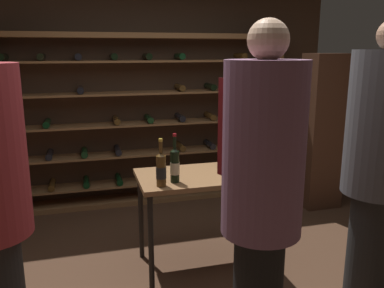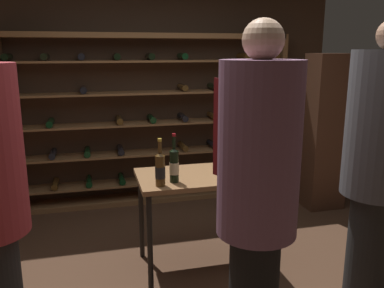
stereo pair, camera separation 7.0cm
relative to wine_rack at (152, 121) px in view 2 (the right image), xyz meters
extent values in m
plane|color=#472D1E|center=(0.05, -1.88, -1.02)|extent=(10.17, 10.17, 0.00)
cube|color=#3D2B1E|center=(0.05, 0.21, 0.48)|extent=(4.63, 0.10, 3.00)
cube|color=brown|center=(-1.67, 0.00, 0.01)|extent=(0.06, 0.32, 2.05)
cube|color=brown|center=(1.66, 0.00, 0.01)|extent=(0.06, 0.32, 2.05)
cube|color=brown|center=(-0.01, 0.00, 1.00)|extent=(3.33, 0.32, 0.06)
cube|color=brown|center=(-0.01, 0.00, -0.99)|extent=(3.33, 0.32, 0.06)
cube|color=brown|center=(-0.01, 0.00, -0.77)|extent=(3.25, 0.32, 0.02)
cylinder|color=black|center=(-1.57, 0.00, -0.71)|extent=(0.08, 0.30, 0.08)
cylinder|color=#4C3314|center=(-1.18, 0.00, -0.71)|extent=(0.08, 0.30, 0.08)
cylinder|color=black|center=(-0.79, 0.00, -0.71)|extent=(0.08, 0.30, 0.08)
cylinder|color=black|center=(-0.40, 0.00, -0.71)|extent=(0.08, 0.30, 0.08)
cylinder|color=black|center=(0.38, 0.00, -0.71)|extent=(0.08, 0.30, 0.08)
cylinder|color=black|center=(0.78, 0.00, -0.71)|extent=(0.08, 0.30, 0.08)
cylinder|color=black|center=(1.17, 0.00, -0.71)|extent=(0.08, 0.30, 0.08)
cylinder|color=black|center=(1.56, 0.00, -0.71)|extent=(0.08, 0.30, 0.08)
cube|color=brown|center=(-0.01, 0.00, -0.40)|extent=(3.25, 0.32, 0.02)
cylinder|color=black|center=(-1.18, 0.00, -0.34)|extent=(0.08, 0.30, 0.08)
cylinder|color=black|center=(-0.79, 0.00, -0.34)|extent=(0.08, 0.30, 0.08)
cylinder|color=black|center=(-0.40, 0.00, -0.34)|extent=(0.08, 0.30, 0.08)
cylinder|color=#4C3314|center=(0.38, 0.00, -0.34)|extent=(0.08, 0.30, 0.08)
cylinder|color=black|center=(0.78, 0.00, -0.34)|extent=(0.08, 0.30, 0.08)
cylinder|color=#4C3314|center=(1.17, 0.00, -0.34)|extent=(0.08, 0.30, 0.08)
cube|color=brown|center=(-0.01, 0.00, -0.03)|extent=(3.25, 0.32, 0.02)
cylinder|color=black|center=(-1.57, 0.00, 0.03)|extent=(0.08, 0.30, 0.08)
cylinder|color=black|center=(-1.18, 0.00, 0.03)|extent=(0.08, 0.30, 0.08)
cylinder|color=#4C3314|center=(-0.40, 0.00, 0.03)|extent=(0.08, 0.30, 0.08)
cylinder|color=black|center=(-0.01, 0.00, 0.03)|extent=(0.08, 0.30, 0.08)
cylinder|color=black|center=(0.38, 0.00, 0.03)|extent=(0.08, 0.30, 0.08)
cylinder|color=#4C3314|center=(0.78, 0.00, 0.03)|extent=(0.08, 0.30, 0.08)
cylinder|color=#4C3314|center=(1.17, 0.00, 0.03)|extent=(0.08, 0.30, 0.08)
cylinder|color=black|center=(1.56, 0.00, 0.03)|extent=(0.08, 0.30, 0.08)
cube|color=brown|center=(-0.01, 0.00, 0.34)|extent=(3.25, 0.32, 0.02)
cylinder|color=black|center=(-1.57, 0.00, 0.40)|extent=(0.08, 0.30, 0.08)
cylinder|color=black|center=(-0.79, 0.00, 0.40)|extent=(0.08, 0.30, 0.08)
cylinder|color=#4C3314|center=(0.38, 0.00, 0.40)|extent=(0.08, 0.30, 0.08)
cylinder|color=black|center=(0.78, 0.00, 0.40)|extent=(0.08, 0.30, 0.08)
cylinder|color=black|center=(1.17, 0.00, 0.40)|extent=(0.08, 0.30, 0.08)
cylinder|color=#4C3314|center=(1.56, 0.00, 0.40)|extent=(0.08, 0.30, 0.08)
cube|color=brown|center=(-0.01, 0.00, 0.71)|extent=(3.25, 0.32, 0.02)
cylinder|color=black|center=(-1.57, 0.00, 0.77)|extent=(0.08, 0.30, 0.08)
cylinder|color=black|center=(-1.18, 0.00, 0.77)|extent=(0.08, 0.30, 0.08)
cylinder|color=black|center=(-0.79, 0.00, 0.77)|extent=(0.08, 0.30, 0.08)
cylinder|color=black|center=(-0.40, 0.00, 0.77)|extent=(0.08, 0.30, 0.08)
cylinder|color=black|center=(-0.01, 0.00, 0.77)|extent=(0.08, 0.30, 0.08)
cylinder|color=black|center=(0.38, 0.00, 0.77)|extent=(0.08, 0.30, 0.08)
cylinder|color=#4C3314|center=(1.17, 0.00, 0.77)|extent=(0.08, 0.30, 0.08)
cylinder|color=#4C3314|center=(1.56, 0.00, 0.77)|extent=(0.08, 0.30, 0.08)
cube|color=brown|center=(0.14, -1.69, -0.20)|extent=(1.04, 0.64, 0.04)
cylinder|color=black|center=(-0.33, -1.96, -0.62)|extent=(0.04, 0.04, 0.80)
cylinder|color=black|center=(0.61, -1.96, -0.62)|extent=(0.04, 0.04, 0.80)
cylinder|color=black|center=(-0.33, -1.42, -0.62)|extent=(0.04, 0.04, 0.80)
cylinder|color=black|center=(0.61, -1.42, -0.62)|extent=(0.04, 0.04, 0.80)
cylinder|color=black|center=(1.15, -2.59, -0.57)|extent=(0.31, 0.31, 0.89)
cylinder|color=#4C4C51|center=(1.15, -2.59, 0.36)|extent=(0.47, 0.47, 0.97)
cylinder|color=#7A516B|center=(0.14, -2.89, 0.32)|extent=(0.44, 0.44, 0.94)
sphere|color=tan|center=(0.14, -2.89, 0.89)|extent=(0.21, 0.21, 0.21)
cube|color=maroon|center=(-0.07, -2.80, 0.44)|extent=(0.03, 0.05, 0.53)
cube|color=#4C2D1E|center=(1.94, -0.70, -0.11)|extent=(0.44, 0.36, 1.82)
cylinder|color=black|center=(-0.11, -1.83, -0.05)|extent=(0.07, 0.07, 0.25)
cone|color=black|center=(-0.11, -1.83, 0.08)|extent=(0.07, 0.07, 0.03)
cylinder|color=black|center=(-0.11, -1.83, 0.14)|extent=(0.03, 0.03, 0.10)
cylinder|color=maroon|center=(-0.11, -1.83, 0.20)|extent=(0.03, 0.03, 0.02)
cylinder|color=#C6B28C|center=(-0.11, -1.83, -0.07)|extent=(0.08, 0.08, 0.10)
cylinder|color=#4C3314|center=(-0.23, -1.90, -0.06)|extent=(0.08, 0.08, 0.24)
cone|color=#4C3314|center=(-0.23, -1.90, 0.07)|extent=(0.08, 0.08, 0.03)
cylinder|color=#4C3314|center=(-0.23, -1.90, 0.13)|extent=(0.03, 0.03, 0.09)
cylinder|color=#B7932D|center=(-0.23, -1.90, 0.18)|extent=(0.03, 0.03, 0.02)
cylinder|color=black|center=(-0.23, -1.90, -0.07)|extent=(0.08, 0.08, 0.09)
cylinder|color=black|center=(0.42, -1.49, -0.06)|extent=(0.07, 0.07, 0.25)
cone|color=black|center=(0.42, -1.49, 0.08)|extent=(0.07, 0.07, 0.03)
cylinder|color=black|center=(0.42, -1.49, 0.14)|extent=(0.03, 0.03, 0.09)
cylinder|color=#B7932D|center=(0.42, -1.49, 0.19)|extent=(0.03, 0.03, 0.02)
cylinder|color=silver|center=(0.42, -1.49, -0.07)|extent=(0.07, 0.07, 0.09)
cylinder|color=silver|center=(0.41, -1.71, -0.18)|extent=(0.07, 0.07, 0.00)
cylinder|color=silver|center=(0.41, -1.71, -0.14)|extent=(0.01, 0.01, 0.08)
cone|color=silver|center=(0.41, -1.71, -0.07)|extent=(0.07, 0.07, 0.06)
cylinder|color=#590A14|center=(0.41, -1.71, -0.08)|extent=(0.04, 0.04, 0.02)
camera|label=1|loc=(-0.78, -4.79, 0.84)|focal=37.52mm
camera|label=2|loc=(-0.71, -4.81, 0.84)|focal=37.52mm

